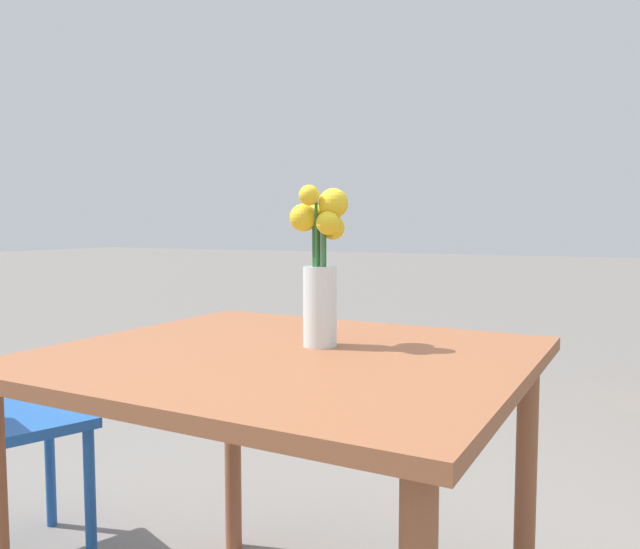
% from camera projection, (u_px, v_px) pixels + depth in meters
% --- Properties ---
extents(table_front, '(1.02, 0.94, 0.73)m').
position_uv_depth(table_front, '(287.00, 393.00, 1.33)').
color(table_front, brown).
rests_on(table_front, ground_plane).
extents(flower_vase, '(0.13, 0.13, 0.35)m').
position_uv_depth(flower_vase, '(321.00, 265.00, 1.37)').
color(flower_vase, silver).
rests_on(flower_vase, table_front).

